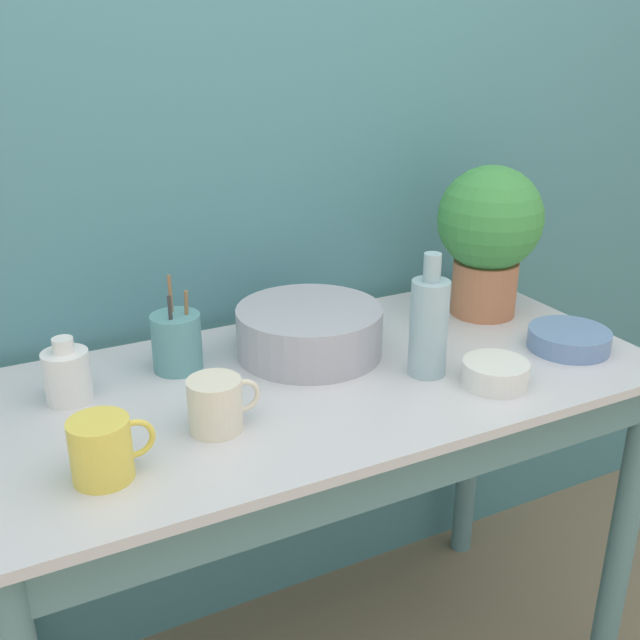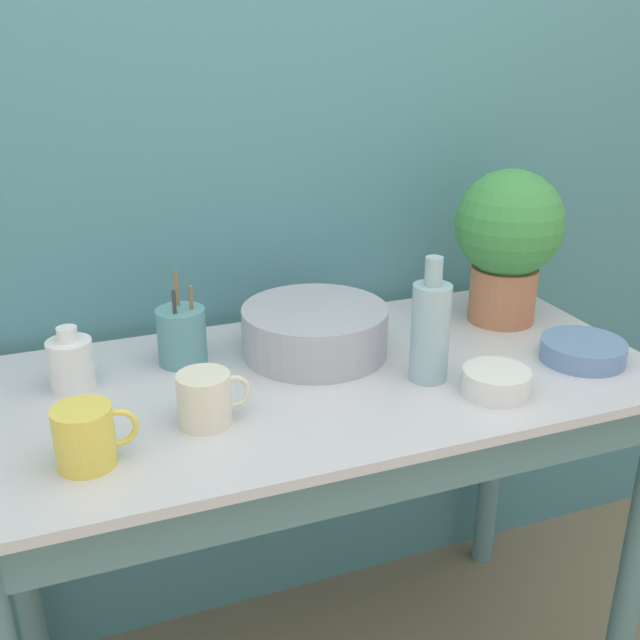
{
  "view_description": "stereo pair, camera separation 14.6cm",
  "coord_description": "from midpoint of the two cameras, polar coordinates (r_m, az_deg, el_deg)",
  "views": [
    {
      "loc": [
        -0.61,
        -0.87,
        1.53
      ],
      "look_at": [
        0.0,
        0.33,
        0.98
      ],
      "focal_mm": 42.0,
      "sensor_mm": 36.0,
      "label": 1
    },
    {
      "loc": [
        -0.48,
        -0.93,
        1.53
      ],
      "look_at": [
        0.0,
        0.33,
        0.98
      ],
      "focal_mm": 42.0,
      "sensor_mm": 36.0,
      "label": 2
    }
  ],
  "objects": [
    {
      "name": "wall_back",
      "position": [
        1.74,
        -2.14,
        11.24
      ],
      "size": [
        6.0,
        0.05,
        2.4
      ],
      "color": "teal",
      "rests_on": "ground_plane"
    },
    {
      "name": "counter_table",
      "position": [
        1.57,
        3.04,
        -10.31
      ],
      "size": [
        1.37,
        0.66,
        0.86
      ],
      "color": "slate",
      "rests_on": "ground_plane"
    },
    {
      "name": "potted_plant",
      "position": [
        1.78,
        16.46,
        6.11
      ],
      "size": [
        0.25,
        0.25,
        0.36
      ],
      "color": "#B7704C",
      "rests_on": "counter_table"
    },
    {
      "name": "bowl_wash_large",
      "position": [
        1.58,
        2.24,
        -0.86
      ],
      "size": [
        0.31,
        0.31,
        0.1
      ],
      "color": "#A8A8B2",
      "rests_on": "counter_table"
    },
    {
      "name": "bottle_tall",
      "position": [
        1.48,
        11.22,
        -0.79
      ],
      "size": [
        0.08,
        0.08,
        0.25
      ],
      "color": "#93B2BC",
      "rests_on": "counter_table"
    },
    {
      "name": "bottle_short",
      "position": [
        1.49,
        -15.82,
        -3.21
      ],
      "size": [
        0.09,
        0.09,
        0.13
      ],
      "color": "white",
      "rests_on": "counter_table"
    },
    {
      "name": "mug_yellow",
      "position": [
        1.24,
        -14.2,
        -8.67
      ],
      "size": [
        0.13,
        0.1,
        0.1
      ],
      "color": "#E5CC4C",
      "rests_on": "counter_table"
    },
    {
      "name": "mug_cream",
      "position": [
        1.32,
        -5.6,
        -6.07
      ],
      "size": [
        0.13,
        0.09,
        0.1
      ],
      "color": "beige",
      "rests_on": "counter_table"
    },
    {
      "name": "bowl_small_enamel_white",
      "position": [
        1.48,
        16.05,
        -4.61
      ],
      "size": [
        0.13,
        0.13,
        0.05
      ],
      "color": "silver",
      "rests_on": "counter_table"
    },
    {
      "name": "bowl_small_blue",
      "position": [
        1.68,
        21.77,
        -2.23
      ],
      "size": [
        0.17,
        0.17,
        0.04
      ],
      "color": "#6684B2",
      "rests_on": "counter_table"
    },
    {
      "name": "utensil_cup",
      "position": [
        1.55,
        -7.86,
        -1.26
      ],
      "size": [
        0.1,
        0.1,
        0.2
      ],
      "color": "#569399",
      "rests_on": "counter_table"
    }
  ]
}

